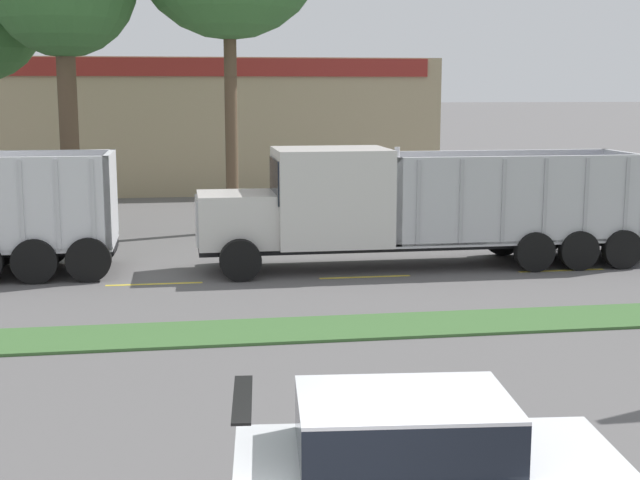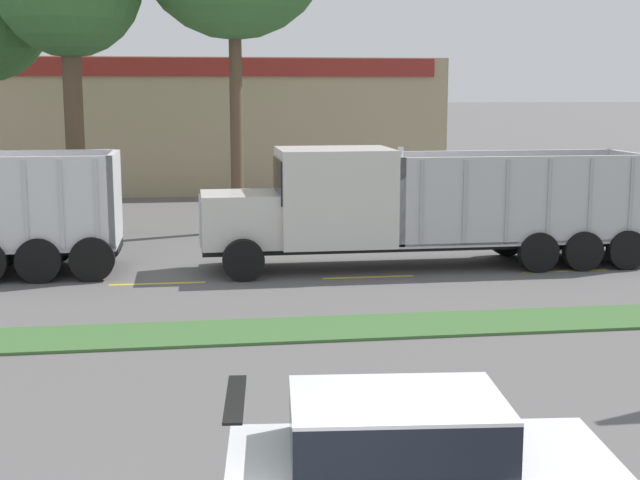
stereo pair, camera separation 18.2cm
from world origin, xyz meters
name	(u,v)px [view 1 (the left image)]	position (x,y,z in m)	size (l,w,h in m)	color
grass_verge	(240,332)	(0.00, 10.55, 0.03)	(120.00, 1.83, 0.06)	#3D6633
centre_line_4	(154,284)	(-1.82, 15.47, 0.00)	(2.40, 0.14, 0.01)	yellow
centre_line_5	(365,277)	(3.58, 15.47, 0.00)	(2.40, 0.14, 0.01)	yellow
centre_line_6	(561,270)	(8.98, 15.47, 0.00)	(2.40, 0.14, 0.01)	yellow
dump_truck_mid	(376,208)	(4.12, 16.68, 1.63)	(12.05, 2.70, 3.34)	black
rally_car	(419,464)	(1.38, 2.09, 0.82)	(4.31, 2.24, 1.62)	white
store_building_backdrop	(140,123)	(-3.07, 39.67, 3.12)	(28.05, 12.10, 6.23)	tan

